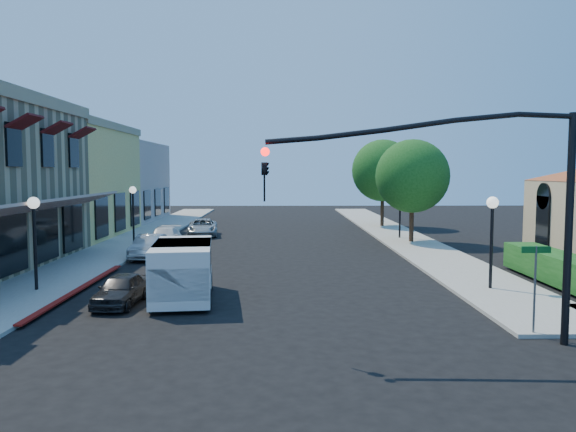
{
  "coord_description": "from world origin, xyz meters",
  "views": [
    {
      "loc": [
        0.56,
        -12.73,
        4.53
      ],
      "look_at": [
        0.92,
        11.14,
        2.6
      ],
      "focal_mm": 35.0,
      "sensor_mm": 36.0,
      "label": 1
    }
  ],
  "objects_px": {
    "lamppost_right_near": "(492,219)",
    "lamppost_right_far": "(400,198)",
    "street_tree_a": "(412,176)",
    "street_tree_b": "(383,171)",
    "parked_car_b": "(149,247)",
    "signal_mast_arm": "(487,188)",
    "white_van": "(183,267)",
    "parked_car_a": "(121,290)",
    "lamppost_left_far": "(133,200)",
    "parked_car_c": "(164,238)",
    "lamppost_left_near": "(34,220)",
    "street_name_sign": "(535,275)",
    "parked_car_d": "(203,227)"
  },
  "relations": [
    {
      "from": "street_name_sign",
      "to": "white_van",
      "type": "bearing_deg",
      "value": 156.4
    },
    {
      "from": "street_name_sign",
      "to": "parked_car_b",
      "type": "bearing_deg",
      "value": 134.41
    },
    {
      "from": "street_name_sign",
      "to": "lamppost_right_far",
      "type": "xyz_separation_m",
      "value": [
        1.0,
        21.8,
        1.04
      ]
    },
    {
      "from": "lamppost_right_far",
      "to": "white_van",
      "type": "bearing_deg",
      "value": -123.26
    },
    {
      "from": "signal_mast_arm",
      "to": "street_name_sign",
      "type": "xyz_separation_m",
      "value": [
        1.64,
        0.7,
        -2.39
      ]
    },
    {
      "from": "parked_car_b",
      "to": "signal_mast_arm",
      "type": "bearing_deg",
      "value": -48.17
    },
    {
      "from": "parked_car_b",
      "to": "parked_car_c",
      "type": "xyz_separation_m",
      "value": [
        0.0,
        3.82,
        -0.01
      ]
    },
    {
      "from": "lamppost_left_near",
      "to": "parked_car_b",
      "type": "bearing_deg",
      "value": 74.3
    },
    {
      "from": "street_name_sign",
      "to": "lamppost_left_near",
      "type": "bearing_deg",
      "value": 160.07
    },
    {
      "from": "parked_car_d",
      "to": "white_van",
      "type": "bearing_deg",
      "value": -90.19
    },
    {
      "from": "lamppost_left_near",
      "to": "lamppost_right_near",
      "type": "height_order",
      "value": "same"
    },
    {
      "from": "lamppost_right_near",
      "to": "lamppost_right_far",
      "type": "xyz_separation_m",
      "value": [
        0.0,
        16.0,
        0.0
      ]
    },
    {
      "from": "lamppost_right_near",
      "to": "white_van",
      "type": "bearing_deg",
      "value": -173.54
    },
    {
      "from": "street_tree_b",
      "to": "lamppost_right_far",
      "type": "xyz_separation_m",
      "value": [
        -0.3,
        -8.0,
        -1.81
      ]
    },
    {
      "from": "parked_car_a",
      "to": "lamppost_left_far",
      "type": "bearing_deg",
      "value": 106.54
    },
    {
      "from": "street_tree_a",
      "to": "parked_car_a",
      "type": "height_order",
      "value": "street_tree_a"
    },
    {
      "from": "street_tree_b",
      "to": "white_van",
      "type": "distance_m",
      "value": 28.04
    },
    {
      "from": "parked_car_b",
      "to": "lamppost_left_near",
      "type": "bearing_deg",
      "value": -103.24
    },
    {
      "from": "white_van",
      "to": "parked_car_b",
      "type": "bearing_deg",
      "value": 109.56
    },
    {
      "from": "parked_car_b",
      "to": "lamppost_left_far",
      "type": "bearing_deg",
      "value": 114.03
    },
    {
      "from": "lamppost_left_far",
      "to": "lamppost_right_far",
      "type": "distance_m",
      "value": 17.12
    },
    {
      "from": "lamppost_left_far",
      "to": "lamppost_right_far",
      "type": "height_order",
      "value": "same"
    },
    {
      "from": "street_tree_a",
      "to": "parked_car_b",
      "type": "xyz_separation_m",
      "value": [
        -15.0,
        -5.82,
        -3.59
      ]
    },
    {
      "from": "street_tree_b",
      "to": "parked_car_a",
      "type": "height_order",
      "value": "street_tree_b"
    },
    {
      "from": "lamppost_right_near",
      "to": "white_van",
      "type": "xyz_separation_m",
      "value": [
        -11.34,
        -1.28,
        -1.58
      ]
    },
    {
      "from": "signal_mast_arm",
      "to": "lamppost_left_far",
      "type": "xyz_separation_m",
      "value": [
        -14.36,
        20.5,
        -1.35
      ]
    },
    {
      "from": "lamppost_right_near",
      "to": "parked_car_c",
      "type": "distance_m",
      "value": 19.1
    },
    {
      "from": "parked_car_a",
      "to": "parked_car_d",
      "type": "bearing_deg",
      "value": 93.52
    },
    {
      "from": "lamppost_left_near",
      "to": "lamppost_left_far",
      "type": "distance_m",
      "value": 14.0
    },
    {
      "from": "white_van",
      "to": "parked_car_c",
      "type": "bearing_deg",
      "value": 104.21
    },
    {
      "from": "lamppost_right_far",
      "to": "parked_car_a",
      "type": "distance_m",
      "value": 22.49
    },
    {
      "from": "signal_mast_arm",
      "to": "parked_car_b",
      "type": "distance_m",
      "value": 19.32
    },
    {
      "from": "parked_car_b",
      "to": "parked_car_c",
      "type": "bearing_deg",
      "value": 92.45
    },
    {
      "from": "white_van",
      "to": "street_name_sign",
      "type": "bearing_deg",
      "value": -23.6
    },
    {
      "from": "street_tree_a",
      "to": "parked_car_c",
      "type": "distance_m",
      "value": 15.55
    },
    {
      "from": "street_name_sign",
      "to": "lamppost_right_near",
      "type": "distance_m",
      "value": 5.98
    },
    {
      "from": "signal_mast_arm",
      "to": "street_name_sign",
      "type": "bearing_deg",
      "value": 23.2
    },
    {
      "from": "lamppost_right_near",
      "to": "white_van",
      "type": "relative_size",
      "value": 0.76
    },
    {
      "from": "parked_car_a",
      "to": "parked_car_d",
      "type": "height_order",
      "value": "parked_car_d"
    },
    {
      "from": "parked_car_a",
      "to": "parked_car_b",
      "type": "height_order",
      "value": "parked_car_b"
    },
    {
      "from": "street_tree_b",
      "to": "lamppost_left_near",
      "type": "xyz_separation_m",
      "value": [
        -17.3,
        -24.0,
        -1.81
      ]
    },
    {
      "from": "street_tree_a",
      "to": "street_name_sign",
      "type": "xyz_separation_m",
      "value": [
        -1.3,
        -19.8,
        -2.5
      ]
    },
    {
      "from": "street_tree_b",
      "to": "parked_car_a",
      "type": "relative_size",
      "value": 2.25
    },
    {
      "from": "lamppost_right_far",
      "to": "parked_car_b",
      "type": "bearing_deg",
      "value": -152.0
    },
    {
      "from": "parked_car_a",
      "to": "parked_car_b",
      "type": "xyz_separation_m",
      "value": [
        -1.4,
        10.18,
        0.07
      ]
    },
    {
      "from": "street_tree_a",
      "to": "lamppost_left_far",
      "type": "bearing_deg",
      "value": 180.0
    },
    {
      "from": "street_tree_a",
      "to": "street_tree_b",
      "type": "relative_size",
      "value": 0.92
    },
    {
      "from": "street_tree_b",
      "to": "lamppost_right_near",
      "type": "height_order",
      "value": "street_tree_b"
    },
    {
      "from": "street_name_sign",
      "to": "lamppost_right_near",
      "type": "xyz_separation_m",
      "value": [
        1.0,
        5.8,
        1.04
      ]
    },
    {
      "from": "parked_car_c",
      "to": "parked_car_d",
      "type": "xyz_separation_m",
      "value": [
        1.4,
        6.18,
        -0.01
      ]
    }
  ]
}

